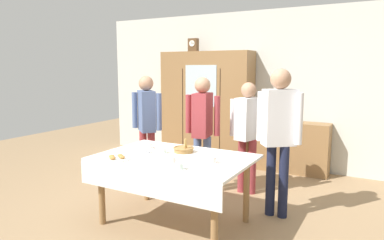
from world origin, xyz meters
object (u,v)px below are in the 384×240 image
Objects in this scene: dining_table at (173,166)px; bookshelf_low at (293,147)px; tea_cup_center at (213,160)px; tea_cup_near_left at (180,167)px; bread_basket at (184,149)px; person_by_cabinet at (147,119)px; person_behind_table_right at (279,128)px; mantel_clock at (193,45)px; spoon_mid_left at (214,156)px; pastry_plate at (117,158)px; person_beside_shelf at (202,123)px; tea_cup_far_left at (150,146)px; person_behind_table_left at (248,127)px; spoon_center at (236,163)px; tea_cup_back_edge at (163,151)px; wall_cabinet at (206,107)px; tea_cup_near_right at (145,151)px; book_stack at (294,120)px; tea_cup_front_edge at (172,161)px.

bookshelf_low reaches higher than dining_table.
tea_cup_center reaches higher than dining_table.
tea_cup_near_left is 0.69m from bread_basket.
person_by_cabinet is at bearing -137.30° from bookshelf_low.
dining_table is 0.97× the size of person_behind_table_right.
tea_cup_center is (1.66, -2.59, -1.34)m from mantel_clock.
bookshelf_low is at bearing 83.14° from spoon_mid_left.
tea_cup_center is 0.46× the size of pastry_plate.
person_beside_shelf reaches higher than pastry_plate.
bookshelf_low is 3.24m from pastry_plate.
person_behind_table_left reaches higher than tea_cup_far_left.
bookshelf_low is 9.74× the size of spoon_center.
bookshelf_low is 1.43m from person_behind_table_left.
tea_cup_near_left and tea_cup_back_edge have the same top height.
pastry_plate is at bearing -125.92° from bread_basket.
tea_cup_far_left is at bearing 156.04° from tea_cup_back_edge.
pastry_plate is at bearing -81.56° from wall_cabinet.
tea_cup_near_left is 1.09× the size of spoon_mid_left.
pastry_plate is at bearing -105.74° from tea_cup_near_right.
person_beside_shelf is (-0.87, -1.57, 0.10)m from book_stack.
tea_cup_far_left is 1.00× the size of tea_cup_near_right.
book_stack reaches higher than dining_table.
bread_basket is 0.15× the size of person_beside_shelf.
tea_cup_center is 0.08× the size of person_behind_table_left.
wall_cabinet reaches higher than person_beside_shelf.
bread_basket is at bearing -106.00° from book_stack.
pastry_plate is 1.48m from person_beside_shelf.
tea_cup_back_edge is 1.09× the size of spoon_center.
person_beside_shelf reaches higher than tea_cup_near_right.
tea_cup_far_left is at bearing -115.08° from bookshelf_low.
book_stack is at bearing 98.04° from person_behind_table_right.
tea_cup_near_left is at bearing -62.75° from bread_basket.
dining_table is 0.24m from tea_cup_back_edge.
mantel_clock is 1.06× the size of book_stack.
mantel_clock is 0.15× the size of person_beside_shelf.
tea_cup_front_edge is (-0.54, -2.86, 0.37)m from bookshelf_low.
tea_cup_front_edge is 0.41m from tea_cup_center.
person_behind_table_right is 1.07× the size of person_by_cabinet.
tea_cup_near_right is 1.54m from person_behind_table_left.
book_stack is 1.89m from person_behind_table_right.
tea_cup_front_edge is 0.08× the size of person_beside_shelf.
tea_cup_near_left is 0.77m from pastry_plate.
tea_cup_front_edge is at bearing -45.14° from person_by_cabinet.
person_behind_table_left reaches higher than tea_cup_near_left.
bread_basket is 2.02× the size of spoon_mid_left.
wall_cabinet is 1.17× the size of person_behind_table_right.
person_behind_table_left is (0.54, 1.26, 0.13)m from tea_cup_back_edge.
person_by_cabinet is (-1.48, 0.77, 0.21)m from spoon_mid_left.
pastry_plate is at bearing -76.43° from mantel_clock.
mantel_clock is at bearing 141.01° from person_behind_table_left.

